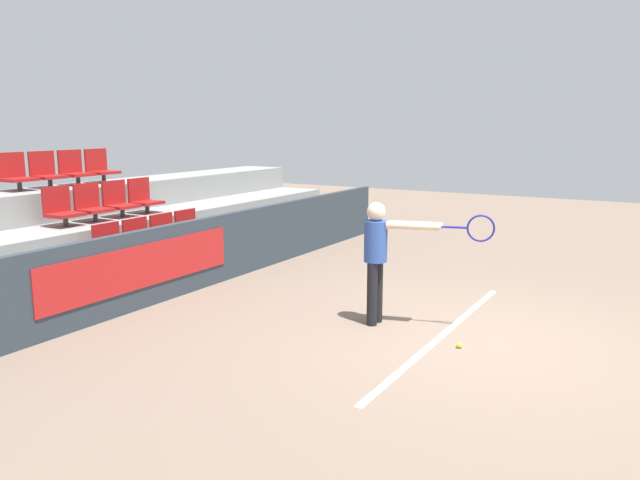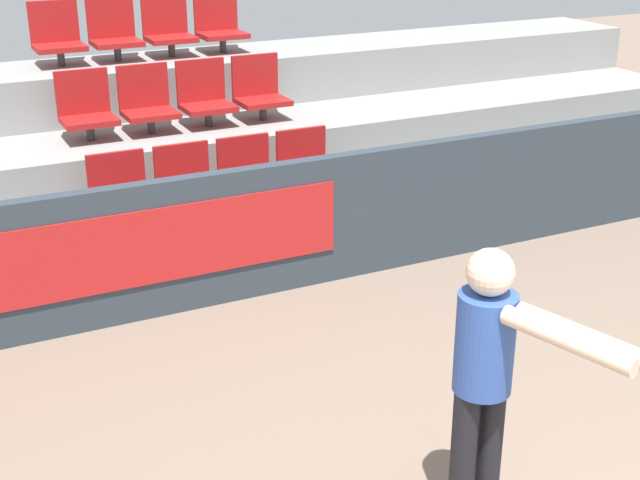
% 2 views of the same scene
% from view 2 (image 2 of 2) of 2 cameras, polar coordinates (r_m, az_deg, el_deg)
% --- Properties ---
extents(barrier_wall, '(11.77, 0.14, 1.06)m').
position_cam_2_polar(barrier_wall, '(6.93, -4.58, 0.45)').
color(barrier_wall, '#2D3842').
rests_on(barrier_wall, ground).
extents(bleacher_tier_front, '(11.37, 1.03, 0.47)m').
position_cam_2_polar(bleacher_tier_front, '(7.57, -6.06, -0.09)').
color(bleacher_tier_front, gray).
rests_on(bleacher_tier_front, ground).
extents(bleacher_tier_middle, '(11.37, 1.03, 0.95)m').
position_cam_2_polar(bleacher_tier_middle, '(8.40, -8.61, 3.78)').
color(bleacher_tier_middle, gray).
rests_on(bleacher_tier_middle, ground).
extents(bleacher_tier_back, '(11.37, 1.03, 1.42)m').
position_cam_2_polar(bleacher_tier_back, '(9.29, -10.69, 6.94)').
color(bleacher_tier_back, gray).
rests_on(bleacher_tier_back, ground).
extents(stadium_chair_0, '(0.46, 0.40, 0.59)m').
position_cam_2_polar(stadium_chair_0, '(7.29, -12.62, 2.83)').
color(stadium_chair_0, '#333333').
rests_on(stadium_chair_0, bleacher_tier_front).
extents(stadium_chair_1, '(0.46, 0.40, 0.59)m').
position_cam_2_polar(stadium_chair_1, '(7.43, -8.54, 3.48)').
color(stadium_chair_1, '#333333').
rests_on(stadium_chair_1, bleacher_tier_front).
extents(stadium_chair_2, '(0.46, 0.40, 0.59)m').
position_cam_2_polar(stadium_chair_2, '(7.60, -4.62, 4.09)').
color(stadium_chair_2, '#333333').
rests_on(stadium_chair_2, bleacher_tier_front).
extents(stadium_chair_3, '(0.46, 0.40, 0.59)m').
position_cam_2_polar(stadium_chair_3, '(7.80, -0.89, 4.65)').
color(stadium_chair_3, '#333333').
rests_on(stadium_chair_3, bleacher_tier_front).
extents(stadium_chair_4, '(0.46, 0.40, 0.59)m').
position_cam_2_polar(stadium_chair_4, '(8.13, -14.73, 8.11)').
color(stadium_chair_4, '#333333').
rests_on(stadium_chair_4, bleacher_tier_middle).
extents(stadium_chair_5, '(0.46, 0.40, 0.59)m').
position_cam_2_polar(stadium_chair_5, '(8.25, -11.00, 8.63)').
color(stadium_chair_5, '#333333').
rests_on(stadium_chair_5, bleacher_tier_middle).
extents(stadium_chair_6, '(0.46, 0.40, 0.59)m').
position_cam_2_polar(stadium_chair_6, '(8.41, -7.38, 9.10)').
color(stadium_chair_6, '#333333').
rests_on(stadium_chair_6, bleacher_tier_middle).
extents(stadium_chair_7, '(0.46, 0.40, 0.59)m').
position_cam_2_polar(stadium_chair_7, '(8.59, -3.90, 9.51)').
color(stadium_chair_7, '#333333').
rests_on(stadium_chair_7, bleacher_tier_middle).
extents(stadium_chair_8, '(0.46, 0.40, 0.59)m').
position_cam_2_polar(stadium_chair_8, '(9.03, -16.47, 12.36)').
color(stadium_chair_8, '#333333').
rests_on(stadium_chair_8, bleacher_tier_back).
extents(stadium_chair_9, '(0.46, 0.40, 0.59)m').
position_cam_2_polar(stadium_chair_9, '(9.14, -13.04, 12.80)').
color(stadium_chair_9, '#333333').
rests_on(stadium_chair_9, bleacher_tier_back).
extents(stadium_chair_10, '(0.46, 0.40, 0.59)m').
position_cam_2_polar(stadium_chair_10, '(9.28, -9.69, 13.17)').
color(stadium_chair_10, '#333333').
rests_on(stadium_chair_10, bleacher_tier_back).
extents(stadium_chair_11, '(0.46, 0.40, 0.59)m').
position_cam_2_polar(stadium_chair_11, '(9.45, -6.45, 13.50)').
color(stadium_chair_11, '#333333').
rests_on(stadium_chair_11, bleacher_tier_back).
extents(tennis_player, '(0.53, 1.49, 1.52)m').
position_cam_2_polar(tennis_player, '(4.32, 11.32, -8.18)').
color(tennis_player, black).
rests_on(tennis_player, ground).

